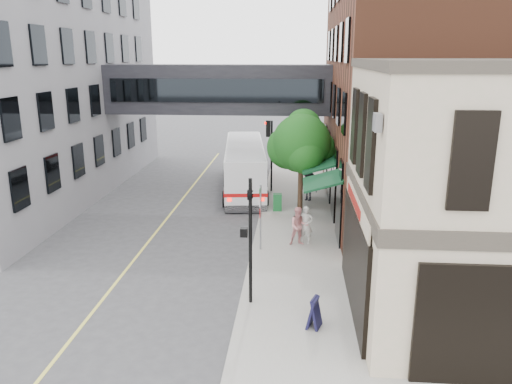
% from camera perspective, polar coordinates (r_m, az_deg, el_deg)
% --- Properties ---
extents(ground, '(120.00, 120.00, 0.00)m').
position_cam_1_polar(ground, '(16.41, -2.71, -16.09)').
color(ground, '#38383A').
rests_on(ground, ground).
extents(sidewalk_main, '(4.00, 60.00, 0.15)m').
position_cam_1_polar(sidewalk_main, '(29.14, 4.62, -1.61)').
color(sidewalk_main, gray).
rests_on(sidewalk_main, ground).
extents(brick_building, '(13.76, 18.00, 14.00)m').
position_cam_1_polar(brick_building, '(30.04, 20.63, 11.41)').
color(brick_building, '#532A1A').
rests_on(brick_building, ground).
extents(skyway_bridge, '(14.00, 3.18, 3.00)m').
position_cam_1_polar(skyway_bridge, '(32.31, -4.22, 11.67)').
color(skyway_bridge, black).
rests_on(skyway_bridge, ground).
extents(traffic_signal_near, '(0.44, 0.22, 4.60)m').
position_cam_1_polar(traffic_signal_near, '(16.89, -0.75, -3.91)').
color(traffic_signal_near, black).
rests_on(traffic_signal_near, sidewalk_main).
extents(traffic_signal_far, '(0.53, 0.28, 4.50)m').
position_cam_1_polar(traffic_signal_far, '(31.36, 1.55, 5.77)').
color(traffic_signal_far, black).
rests_on(traffic_signal_far, sidewalk_main).
extents(street_sign_pole, '(0.08, 0.75, 3.00)m').
position_cam_1_polar(street_sign_pole, '(21.95, 0.51, -2.20)').
color(street_sign_pole, gray).
rests_on(street_sign_pole, sidewalk_main).
extents(street_tree, '(3.80, 3.20, 5.60)m').
position_cam_1_polar(street_tree, '(27.50, 5.19, 5.57)').
color(street_tree, '#382619').
rests_on(street_tree, sidewalk_main).
extents(lane_marking, '(0.12, 40.00, 0.01)m').
position_cam_1_polar(lane_marking, '(26.27, -10.88, -3.93)').
color(lane_marking, '#D8CC4C').
rests_on(lane_marking, ground).
extents(bus, '(3.63, 11.18, 2.95)m').
position_cam_1_polar(bus, '(32.67, -1.30, 3.16)').
color(bus, silver).
rests_on(bus, ground).
extents(pedestrian_a, '(0.71, 0.53, 1.76)m').
position_cam_1_polar(pedestrian_a, '(23.08, 5.74, -3.76)').
color(pedestrian_a, beige).
rests_on(pedestrian_a, sidewalk_main).
extents(pedestrian_b, '(0.97, 0.81, 1.78)m').
position_cam_1_polar(pedestrian_b, '(22.85, 4.92, -3.91)').
color(pedestrian_b, '#D98C8E').
rests_on(pedestrian_b, sidewalk_main).
extents(pedestrian_c, '(1.38, 1.16, 1.85)m').
position_cam_1_polar(pedestrian_c, '(29.84, 5.98, 0.76)').
color(pedestrian_c, black).
rests_on(pedestrian_c, sidewalk_main).
extents(newspaper_box, '(0.50, 0.45, 0.96)m').
position_cam_1_polar(newspaper_box, '(27.90, 2.46, -1.16)').
color(newspaper_box, '#155F29').
rests_on(newspaper_box, sidewalk_main).
extents(sandwich_board, '(0.53, 0.66, 1.02)m').
position_cam_1_polar(sandwich_board, '(16.41, 6.69, -13.54)').
color(sandwich_board, black).
rests_on(sandwich_board, sidewalk_main).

